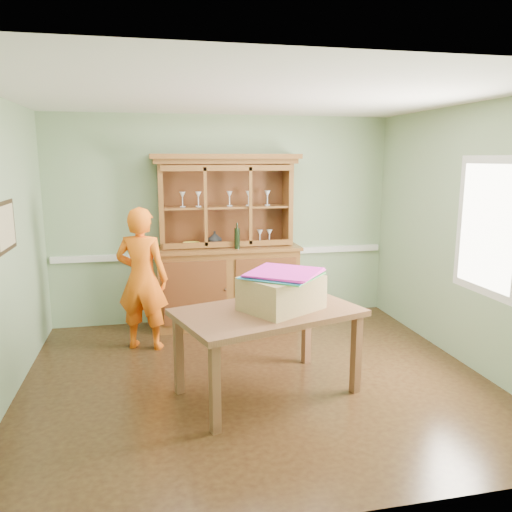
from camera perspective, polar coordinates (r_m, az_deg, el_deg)
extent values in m
plane|color=#4A3117|center=(5.10, -0.02, -13.83)|extent=(4.50, 4.50, 0.00)
plane|color=white|center=(4.66, -0.02, 17.87)|extent=(4.50, 4.50, 0.00)
plane|color=#86A37A|center=(6.64, -3.66, 4.16)|extent=(4.50, 0.00, 4.50)
plane|color=#86A37A|center=(5.61, 23.08, 2.00)|extent=(0.00, 4.00, 4.00)
plane|color=#86A37A|center=(2.82, 8.58, -5.55)|extent=(4.50, 0.00, 4.50)
cube|color=white|center=(6.69, -3.58, 0.30)|extent=(4.41, 0.05, 0.08)
cube|color=#2E2012|center=(5.02, -26.60, 3.05)|extent=(0.03, 0.60, 0.46)
cube|color=beige|center=(5.02, -26.54, 3.05)|extent=(0.01, 0.52, 0.38)
cube|color=white|center=(5.34, 24.86, 3.07)|extent=(0.03, 0.96, 1.36)
cube|color=white|center=(5.34, 24.81, 3.07)|extent=(0.01, 0.80, 1.20)
cube|color=brown|center=(6.54, -3.25, -3.56)|extent=(1.80, 0.55, 1.00)
cube|color=brown|center=(6.41, -3.29, 0.91)|extent=(1.86, 0.61, 0.04)
cube|color=#5B3015|center=(6.60, -3.70, 5.96)|extent=(1.70, 0.04, 1.05)
cube|color=brown|center=(6.36, -10.81, 5.59)|extent=(0.06, 0.38, 1.05)
cube|color=brown|center=(6.61, 3.59, 5.96)|extent=(0.06, 0.38, 1.05)
cube|color=brown|center=(6.41, -3.54, 10.76)|extent=(1.80, 0.44, 0.06)
cube|color=brown|center=(6.39, -3.51, 11.30)|extent=(1.88, 0.48, 0.06)
cube|color=brown|center=(6.44, -3.47, 5.60)|extent=(1.58, 0.33, 0.02)
imported|color=#B2B2B7|center=(6.47, -4.74, 2.01)|extent=(0.18, 0.18, 0.19)
imported|color=gold|center=(6.45, -7.37, 1.31)|extent=(0.22, 0.22, 0.05)
cylinder|color=black|center=(6.24, -2.17, 2.30)|extent=(0.07, 0.07, 0.32)
cube|color=brown|center=(4.55, 1.34, -6.47)|extent=(1.82, 1.40, 0.05)
cube|color=brown|center=(4.06, -4.72, -14.86)|extent=(0.09, 0.09, 0.75)
cube|color=brown|center=(4.74, -8.84, -11.07)|extent=(0.09, 0.09, 0.75)
cube|color=brown|center=(4.79, 11.36, -10.91)|extent=(0.09, 0.09, 0.75)
cube|color=brown|center=(5.37, 5.79, -8.27)|extent=(0.09, 0.09, 0.75)
cube|color=#A58655|center=(4.53, 2.90, -4.22)|extent=(0.83, 0.78, 0.31)
cube|color=green|center=(4.52, 3.09, -2.19)|extent=(0.83, 0.83, 0.01)
cube|color=#2A95C6|center=(4.52, 3.09, -2.08)|extent=(0.83, 0.83, 0.01)
cube|color=pink|center=(4.52, 3.09, -1.96)|extent=(0.83, 0.83, 0.01)
cube|color=#D821A5|center=(4.51, 3.09, -1.85)|extent=(0.83, 0.83, 0.01)
cube|color=#DB21AC|center=(4.51, 3.09, -1.74)|extent=(0.83, 0.83, 0.01)
imported|color=orange|center=(5.77, -12.88, -2.56)|extent=(0.69, 0.57, 1.63)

